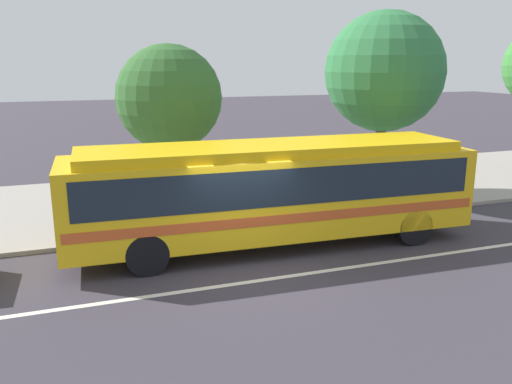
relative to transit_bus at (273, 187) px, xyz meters
name	(u,v)px	position (x,y,z in m)	size (l,w,h in m)	color
ground_plane	(244,268)	(-1.25, -1.34, -1.60)	(120.00, 120.00, 0.00)	#3A353E
sidewalk_slab	(185,199)	(-1.25, 5.35, -1.54)	(60.00, 8.00, 0.12)	gray
lane_stripe_center	(256,281)	(-1.25, -2.14, -1.59)	(56.00, 0.16, 0.01)	silver
transit_bus	(273,187)	(0.00, 0.00, 0.00)	(10.76, 2.94, 2.74)	gold
pedestrian_waiting_near_sign	(284,178)	(1.62, 3.15, -0.51)	(0.36, 0.36, 1.64)	navy
pedestrian_walking_along_curb	(216,181)	(-0.68, 3.19, -0.47)	(0.42, 0.42, 1.72)	#24234F
pedestrian_standing_by_tree	(366,174)	(4.29, 2.47, -0.46)	(0.48, 0.48, 1.72)	#392E35
street_tree_near_stop	(169,98)	(-1.80, 4.63, 2.05)	(3.42, 3.42, 5.25)	brown
street_tree_mid_block	(384,72)	(5.56, 3.65, 2.84)	(4.15, 4.15, 6.41)	brown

